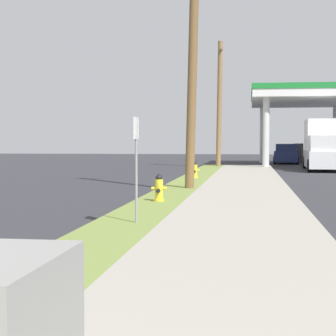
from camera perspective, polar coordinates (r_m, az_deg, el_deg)
The scene contains 7 objects.
fire_hydrant_second at distance 15.94m, azimuth -0.88°, elevation -2.10°, with size 0.42×0.38×0.74m.
fire_hydrant_third at distance 26.15m, azimuth 2.64°, elevation -0.27°, with size 0.42×0.37×0.74m.
utility_pole_midground at distance 20.72m, azimuth 2.44°, elevation 10.81°, with size 1.39×0.44×9.02m.
utility_pole_background at distance 39.13m, azimuth 5.05°, elevation 6.36°, with size 0.56×1.67×8.25m.
street_sign_post at distance 11.68m, azimuth -3.13°, elevation 2.03°, with size 0.05×0.36×2.12m.
car_navy_by_near_pump at distance 47.33m, azimuth 11.50°, elevation 1.30°, with size 2.21×4.62×1.57m.
truck_white_at_forecourt at distance 36.67m, azimuth 14.92°, elevation 2.10°, with size 2.36×6.47×3.11m.
Camera 1 is at (3.19, -1.33, 1.75)m, focal length 62.31 mm.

